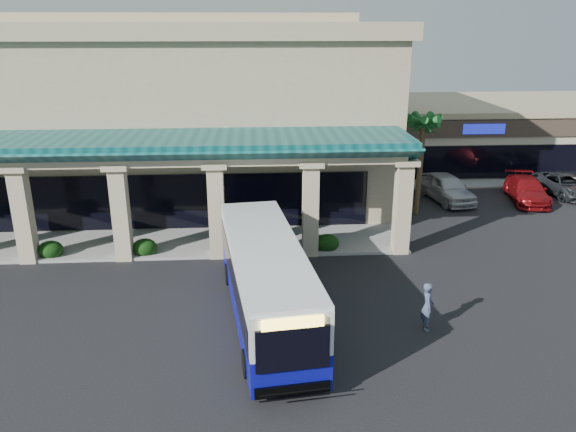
{
  "coord_description": "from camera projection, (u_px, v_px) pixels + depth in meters",
  "views": [
    {
      "loc": [
        -1.23,
        -20.32,
        10.9
      ],
      "look_at": [
        0.38,
        4.71,
        2.2
      ],
      "focal_mm": 35.0,
      "sensor_mm": 36.0,
      "label": 1
    }
  ],
  "objects": [
    {
      "name": "broadleaf_tree",
      "position": [
        374.0,
        146.0,
        40.39
      ],
      "size": [
        2.6,
        2.6,
        4.81
      ],
      "primitive_type": null,
      "color": "black",
      "rests_on": "ground"
    },
    {
      "name": "car_silver",
      "position": [
        447.0,
        188.0,
        35.87
      ],
      "size": [
        2.86,
        5.34,
        1.73
      ],
      "primitive_type": "imported",
      "rotation": [
        0.0,
        0.0,
        0.17
      ],
      "color": "#BBBBBB",
      "rests_on": "ground"
    },
    {
      "name": "palm_1",
      "position": [
        422.0,
        155.0,
        35.63
      ],
      "size": [
        2.4,
        2.4,
        5.8
      ],
      "primitive_type": null,
      "color": "#154F1D",
      "rests_on": "ground"
    },
    {
      "name": "main_building",
      "position": [
        145.0,
        109.0,
        35.54
      ],
      "size": [
        30.8,
        14.8,
        11.35
      ],
      "primitive_type": null,
      "color": "tan",
      "rests_on": "ground"
    },
    {
      "name": "ground",
      "position": [
        286.0,
        305.0,
        22.8
      ],
      "size": [
        110.0,
        110.0,
        0.0
      ],
      "primitive_type": "plane",
      "color": "black"
    },
    {
      "name": "pedestrian",
      "position": [
        428.0,
        306.0,
        20.76
      ],
      "size": [
        0.55,
        0.75,
        1.87
      ],
      "primitive_type": "imported",
      "rotation": [
        0.0,
        0.0,
        1.41
      ],
      "color": "#3E4861",
      "rests_on": "ground"
    },
    {
      "name": "transit_bus",
      "position": [
        266.0,
        282.0,
        21.3
      ],
      "size": [
        3.91,
        11.34,
        3.1
      ],
      "primitive_type": null,
      "rotation": [
        0.0,
        0.0,
        0.12
      ],
      "color": "#0C0E96",
      "rests_on": "ground"
    },
    {
      "name": "car_gray",
      "position": [
        565.0,
        185.0,
        37.11
      ],
      "size": [
        2.7,
        5.21,
        1.4
      ],
      "primitive_type": "imported",
      "rotation": [
        0.0,
        0.0,
        0.08
      ],
      "color": "#2A2F33",
      "rests_on": "ground"
    },
    {
      "name": "palm_0",
      "position": [
        420.0,
        160.0,
        32.61
      ],
      "size": [
        2.4,
        2.4,
        6.6
      ],
      "primitive_type": null,
      "color": "#154F1D",
      "rests_on": "ground"
    },
    {
      "name": "car_red",
      "position": [
        527.0,
        190.0,
        35.79
      ],
      "size": [
        3.08,
        5.44,
        1.49
      ],
      "primitive_type": "imported",
      "rotation": [
        0.0,
        0.0,
        -0.2
      ],
      "color": "maroon",
      "rests_on": "ground"
    },
    {
      "name": "arcade",
      "position": [
        117.0,
        193.0,
        27.79
      ],
      "size": [
        30.0,
        6.2,
        5.7
      ],
      "primitive_type": null,
      "color": "#0B4547",
      "rests_on": "ground"
    },
    {
      "name": "strip_mall",
      "position": [
        488.0,
        131.0,
        45.72
      ],
      "size": [
        22.5,
        12.5,
        4.9
      ],
      "primitive_type": null,
      "color": "beige",
      "rests_on": "ground"
    }
  ]
}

